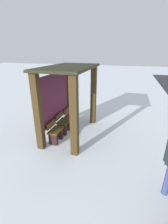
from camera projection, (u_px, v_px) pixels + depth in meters
name	position (u px, v px, depth m)	size (l,w,h in m)	color
ground_plane	(71.00, 133.00, 6.21)	(60.00, 60.00, 0.00)	white
bus_shelter	(66.00, 91.00, 5.63)	(2.78, 1.55, 2.56)	#402E15
bench_left_inside	(56.00, 134.00, 5.53)	(0.62, 0.35, 0.75)	#4E3917
bench_center_inside	(64.00, 125.00, 6.18)	(0.62, 0.42, 0.77)	#45381B
bench_right_inside	(70.00, 118.00, 6.83)	(0.62, 0.40, 0.72)	#55311C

